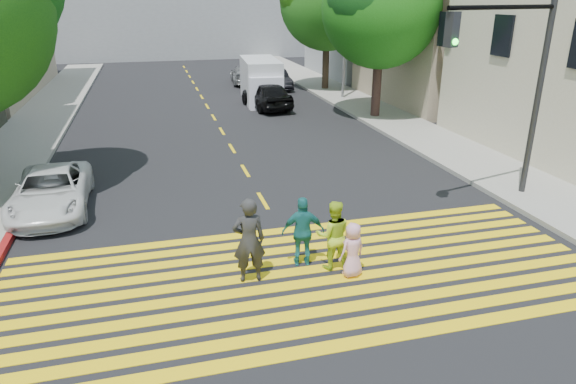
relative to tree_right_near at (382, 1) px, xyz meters
name	(u,v)px	position (x,y,z in m)	size (l,w,h in m)	color
ground	(326,308)	(-8.07, -15.76, -5.69)	(120.00, 120.00, 0.00)	black
sidewalk_left	(50,109)	(-16.57, 6.24, -5.61)	(3.00, 40.00, 0.15)	gray
sidewalk_right	(389,119)	(0.43, -0.76, -5.61)	(3.00, 60.00, 0.15)	gray
curb_red	(18,222)	(-14.97, -9.76, -5.61)	(0.20, 8.00, 0.16)	maroon
crosswalk	(308,276)	(-8.07, -14.49, -5.68)	(13.40, 5.30, 0.01)	yellow
lane_line	(204,101)	(-8.07, 6.74, -5.68)	(0.12, 34.40, 0.01)	yellow
building_right_tan	(469,13)	(6.93, 3.24, -0.69)	(10.00, 10.00, 10.00)	tan
building_right_grey	(386,8)	(6.93, 14.24, -0.69)	(10.00, 10.00, 10.00)	gray
tree_right_near	(382,1)	(0.00, 0.00, 0.00)	(7.44, 7.39, 8.41)	black
pedestrian_man	(249,240)	(-9.35, -14.29, -4.71)	(0.71, 0.47, 1.95)	#29292A
pedestrian_woman	(333,235)	(-7.40, -14.22, -4.86)	(0.80, 0.63, 1.65)	#AFD624
pedestrian_child	(353,250)	(-7.10, -14.67, -5.05)	(0.62, 0.40, 1.27)	#E4A1B9
pedestrian_extra	(303,232)	(-8.02, -13.89, -4.85)	(0.98, 0.41, 1.68)	#1D6D70
white_sedan	(51,191)	(-14.16, -8.91, -5.08)	(2.03, 4.39, 1.22)	silver
dark_car_near	(266,95)	(-4.92, 3.75, -4.92)	(1.81, 4.50, 1.53)	black
silver_car	(244,75)	(-4.55, 12.71, -5.05)	(1.80, 4.42, 1.28)	gray
dark_car_parked	(276,79)	(-2.85, 9.91, -5.05)	(1.35, 3.86, 1.27)	black
white_van	(261,82)	(-4.78, 5.72, -4.52)	(2.34, 5.34, 2.46)	silver
traffic_signal	(517,72)	(-1.17, -11.69, -1.79)	(4.01, 1.30, 6.02)	#2A2A2B
street_lamp	(343,8)	(-0.08, 5.10, -0.41)	(2.08, 0.23, 9.20)	gray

